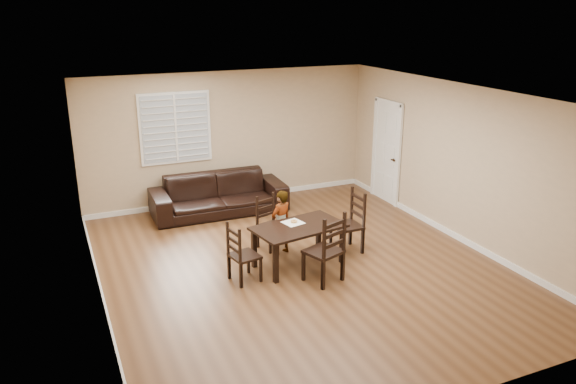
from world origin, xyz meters
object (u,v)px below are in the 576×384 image
at_px(chair_left, 238,256).
at_px(sofa, 219,194).
at_px(dining_table, 299,231).
at_px(donut, 294,221).
at_px(chair_right, 354,223).
at_px(chair_near, 268,223).
at_px(child, 281,223).
at_px(chair_far, 330,253).

relative_size(chair_left, sofa, 0.35).
xyz_separation_m(dining_table, chair_left, (-1.07, -0.18, -0.15)).
bearing_deg(donut, dining_table, -86.60).
distance_m(dining_table, chair_right, 1.10).
xyz_separation_m(chair_near, chair_right, (1.25, -0.72, 0.06)).
height_order(child, sofa, child).
bearing_deg(chair_far, chair_left, -45.10).
distance_m(dining_table, donut, 0.20).
bearing_deg(chair_far, sofa, -100.07).
xyz_separation_m(chair_near, donut, (0.16, -0.73, 0.27)).
bearing_deg(donut, chair_far, -79.91).
bearing_deg(chair_far, donut, -99.79).
bearing_deg(child, sofa, -102.65).
bearing_deg(chair_right, donut, -89.88).
distance_m(chair_near, chair_left, 1.40).
height_order(chair_far, child, child).
distance_m(chair_left, sofa, 3.02).
relative_size(chair_far, child, 1.00).
xyz_separation_m(chair_left, chair_right, (2.15, 0.35, 0.06)).
bearing_deg(chair_left, donut, -82.62).
height_order(chair_left, sofa, chair_left).
height_order(dining_table, child, child).
bearing_deg(sofa, chair_far, -78.84).
relative_size(chair_near, chair_far, 0.83).
bearing_deg(chair_far, chair_near, -98.82).
bearing_deg(chair_right, chair_near, -120.16).
bearing_deg(chair_near, dining_table, -97.14).
distance_m(dining_table, chair_far, 0.78).
bearing_deg(sofa, chair_near, -79.95).
height_order(chair_far, sofa, chair_far).
bearing_deg(chair_left, chair_right, -91.43).
bearing_deg(donut, sofa, 99.71).
bearing_deg(chair_near, sofa, 80.85).
distance_m(chair_near, chair_right, 1.45).
relative_size(chair_left, child, 0.84).
bearing_deg(chair_far, dining_table, -98.42).
bearing_deg(chair_left, child, -65.54).
distance_m(chair_far, chair_right, 1.31).
distance_m(dining_table, chair_left, 1.09).
bearing_deg(child, chair_left, 13.19).
distance_m(child, sofa, 2.31).
bearing_deg(chair_near, chair_far, -96.79).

